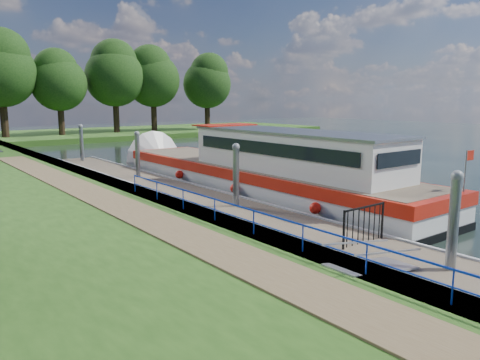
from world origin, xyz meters
TOP-DOWN VIEW (x-y plane):
  - ground at (0.00, 0.00)m, footprint 160.00×160.00m
  - bank_edge at (-2.55, 15.00)m, footprint 1.10×90.00m
  - far_bank at (12.00, 52.00)m, footprint 60.00×18.00m
  - footpath at (-4.40, 8.00)m, footprint 1.60×40.00m
  - blue_fence at (-2.75, 3.00)m, footprint 0.04×18.04m
  - pontoon at (0.00, 13.00)m, footprint 2.50×30.00m
  - mooring_piles at (0.00, 13.00)m, footprint 0.30×27.30m
  - gangway at (-1.85, 0.50)m, footprint 2.58×1.00m
  - gate_panel at (-0.00, 2.20)m, footprint 1.85×0.05m
  - barge at (3.60, 11.97)m, footprint 4.36×21.15m

SIDE VIEW (x-z plane):
  - ground at x=0.00m, z-range 0.00..0.00m
  - pontoon at x=0.00m, z-range -0.10..0.46m
  - far_bank at x=12.00m, z-range 0.00..0.60m
  - bank_edge at x=-2.55m, z-range 0.00..0.78m
  - gangway at x=-1.85m, z-range 0.16..1.09m
  - footpath at x=-4.40m, z-range 0.78..0.83m
  - barge at x=3.60m, z-range -1.30..3.48m
  - gate_panel at x=0.00m, z-range 0.57..1.72m
  - mooring_piles at x=0.00m, z-range -0.50..3.05m
  - blue_fence at x=-2.75m, z-range 0.95..1.67m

